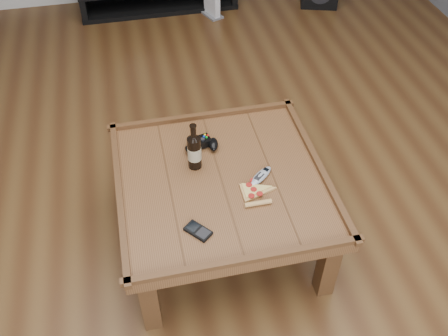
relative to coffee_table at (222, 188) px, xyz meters
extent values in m
plane|color=#482914|center=(0.00, 0.00, -0.39)|extent=(6.00, 6.00, 0.00)
cube|color=#512F17|center=(0.00, 0.00, 0.03)|extent=(1.00, 1.00, 0.06)
cube|color=#3E2210|center=(-0.42, -0.42, -0.20)|extent=(0.08, 0.08, 0.39)
cube|color=#3E2210|center=(0.42, -0.42, -0.20)|extent=(0.08, 0.08, 0.39)
cube|color=#3E2210|center=(-0.42, 0.42, -0.20)|extent=(0.08, 0.08, 0.39)
cube|color=#3E2210|center=(0.42, 0.42, -0.20)|extent=(0.08, 0.08, 0.39)
cube|color=#3E2210|center=(0.00, 0.48, 0.07)|extent=(1.03, 0.03, 0.03)
cube|color=#3E2210|center=(0.00, -0.48, 0.07)|extent=(1.03, 0.03, 0.03)
cube|color=#3E2210|center=(0.48, 0.00, 0.07)|extent=(0.03, 1.03, 0.03)
cube|color=#3E2210|center=(-0.48, 0.00, 0.07)|extent=(0.03, 1.03, 0.03)
cube|color=black|center=(0.00, 2.75, -0.37)|extent=(1.40, 0.45, 0.04)
cylinder|color=black|center=(-0.11, 0.12, 0.15)|extent=(0.07, 0.07, 0.18)
cone|color=black|center=(-0.11, 0.12, 0.25)|extent=(0.06, 0.06, 0.03)
cylinder|color=black|center=(-0.11, 0.12, 0.28)|extent=(0.03, 0.03, 0.06)
cylinder|color=black|center=(-0.11, 0.12, 0.31)|extent=(0.03, 0.03, 0.01)
cylinder|color=tan|center=(-0.11, 0.12, 0.15)|extent=(0.07, 0.07, 0.07)
cube|color=black|center=(-0.06, 0.26, 0.09)|extent=(0.12, 0.09, 0.04)
ellipsoid|color=black|center=(-0.11, 0.20, 0.08)|extent=(0.09, 0.11, 0.04)
ellipsoid|color=black|center=(0.01, 0.23, 0.08)|extent=(0.06, 0.10, 0.04)
cylinder|color=black|center=(-0.09, 0.26, 0.11)|extent=(0.02, 0.02, 0.01)
cylinder|color=black|center=(-0.04, 0.25, 0.11)|extent=(0.02, 0.02, 0.01)
cylinder|color=yellow|center=(-0.03, 0.28, 0.11)|extent=(0.01, 0.01, 0.01)
cylinder|color=red|center=(-0.01, 0.28, 0.11)|extent=(0.01, 0.01, 0.01)
cylinder|color=#0C33CC|center=(-0.03, 0.27, 0.11)|extent=(0.01, 0.01, 0.01)
cylinder|color=#0C9919|center=(-0.02, 0.26, 0.11)|extent=(0.01, 0.01, 0.01)
cylinder|color=tan|center=(0.13, -0.20, 0.07)|extent=(0.13, 0.02, 0.02)
cylinder|color=#A61915|center=(0.11, -0.15, 0.08)|extent=(0.03, 0.03, 0.00)
cylinder|color=#A61915|center=(0.15, -0.14, 0.08)|extent=(0.03, 0.03, 0.00)
cylinder|color=#A61915|center=(0.13, -0.11, 0.08)|extent=(0.03, 0.03, 0.00)
cylinder|color=#A61915|center=(0.12, -0.08, 0.08)|extent=(0.03, 0.03, 0.00)
cylinder|color=#A61915|center=(0.14, -0.06, 0.08)|extent=(0.03, 0.03, 0.00)
cube|color=black|center=(-0.17, -0.29, 0.07)|extent=(0.12, 0.13, 0.01)
cube|color=black|center=(-0.19, -0.27, 0.07)|extent=(0.07, 0.07, 0.00)
cube|color=black|center=(-0.15, -0.31, 0.07)|extent=(0.07, 0.07, 0.00)
ellipsoid|color=#999FA6|center=(0.19, -0.03, 0.07)|extent=(0.16, 0.14, 0.02)
cube|color=black|center=(0.22, 0.00, 0.08)|extent=(0.03, 0.03, 0.00)
cube|color=black|center=(0.18, -0.04, 0.08)|extent=(0.06, 0.06, 0.00)
cube|color=gray|center=(0.44, 2.46, -0.38)|extent=(0.18, 0.24, 0.02)
cube|color=white|center=(0.44, 2.46, -0.25)|extent=(0.12, 0.19, 0.24)
camera|label=1|loc=(-0.35, -1.63, 1.77)|focal=40.00mm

